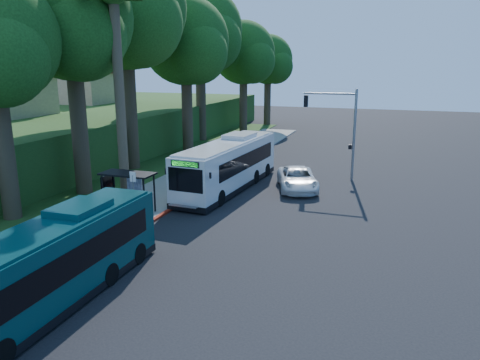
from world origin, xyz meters
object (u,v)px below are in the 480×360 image
at_px(bus_shelter, 126,184).
at_px(pickup, 297,179).
at_px(white_bus, 229,164).
at_px(teal_bus, 53,262).

xyz_separation_m(bus_shelter, pickup, (8.62, 8.74, -1.03)).
distance_m(white_bus, pickup, 5.04).
height_order(teal_bus, pickup, teal_bus).
bearing_deg(teal_bus, white_bus, 87.99).
height_order(bus_shelter, white_bus, white_bus).
bearing_deg(teal_bus, pickup, 74.30).
bearing_deg(bus_shelter, pickup, 45.40).
relative_size(bus_shelter, teal_bus, 0.28).
height_order(bus_shelter, pickup, bus_shelter).
xyz_separation_m(bus_shelter, white_bus, (3.88, 7.39, 0.02)).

